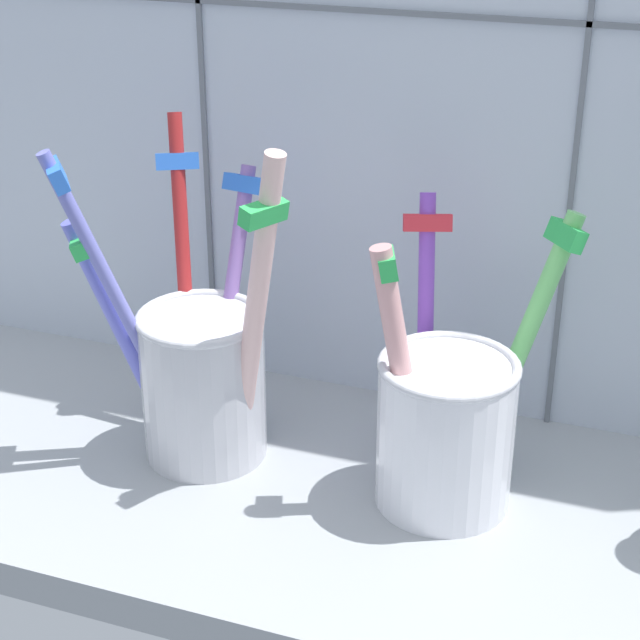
# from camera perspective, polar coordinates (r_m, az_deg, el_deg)

# --- Properties ---
(counter_slab) EXTENTS (0.64, 0.22, 0.02)m
(counter_slab) POSITION_cam_1_polar(r_m,az_deg,el_deg) (0.57, -0.44, -9.77)
(counter_slab) COLOR #9EA3A8
(counter_slab) RESTS_ON ground
(tile_wall_back) EXTENTS (0.64, 0.02, 0.45)m
(tile_wall_back) POSITION_cam_1_polar(r_m,az_deg,el_deg) (0.59, 3.64, 14.20)
(tile_wall_back) COLOR silver
(tile_wall_back) RESTS_ON ground
(toothbrush_cup_left) EXTENTS (0.12, 0.11, 0.18)m
(toothbrush_cup_left) POSITION_cam_1_polar(r_m,az_deg,el_deg) (0.57, -6.45, -2.67)
(toothbrush_cup_left) COLOR silver
(toothbrush_cup_left) RESTS_ON counter_slab
(toothbrush_cup_right) EXTENTS (0.10, 0.10, 0.15)m
(toothbrush_cup_right) POSITION_cam_1_polar(r_m,az_deg,el_deg) (0.54, 6.81, -5.41)
(toothbrush_cup_right) COLOR white
(toothbrush_cup_right) RESTS_ON counter_slab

